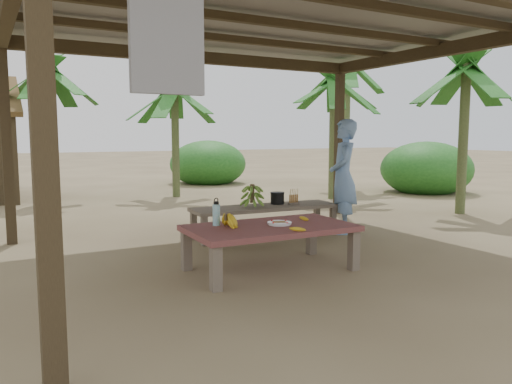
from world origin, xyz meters
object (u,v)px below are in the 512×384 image
bench (265,210)px  ripe_banana_bunch (226,220)px  plate (279,223)px  work_table (270,231)px  water_flask (216,214)px  woman (343,177)px  cooking_pot (277,198)px

bench → ripe_banana_bunch: bearing=-128.2°
plate → work_table: bearing=169.2°
plate → water_flask: (-0.62, 0.30, 0.11)m
work_table → woman: size_ratio=1.06×
work_table → ripe_banana_bunch: ripe_banana_bunch is taller
ripe_banana_bunch → cooking_pot: size_ratio=1.25×
ripe_banana_bunch → water_flask: bearing=103.8°
plate → water_flask: water_flask is taller
water_flask → woman: woman is taller
work_table → bench: 1.87m
water_flask → ripe_banana_bunch: bearing=-76.2°
work_table → ripe_banana_bunch: 0.51m
work_table → ripe_banana_bunch: bearing=166.8°
bench → ripe_banana_bunch: 2.05m
ripe_banana_bunch → woman: size_ratio=0.15×
plate → ripe_banana_bunch: bearing=166.0°
plate → water_flask: 0.70m
water_flask → work_table: bearing=-28.8°
bench → cooking_pot: 0.30m
plate → woman: 2.36m
ripe_banana_bunch → work_table: bearing=-14.7°
bench → cooking_pot: (0.25, 0.08, 0.14)m
ripe_banana_bunch → woman: woman is taller
work_table → water_flask: size_ratio=5.97×
plate → cooking_pot: (1.03, 1.74, 0.02)m
woman → plate: bearing=-21.9°
work_table → ripe_banana_bunch: (-0.48, 0.13, 0.14)m
bench → ripe_banana_bunch: ripe_banana_bunch is taller
water_flask → cooking_pot: size_ratio=1.51×
work_table → cooking_pot: cooking_pot is taller
ripe_banana_bunch → woman: (2.51, 1.17, 0.28)m
water_flask → woman: (2.55, 1.01, 0.23)m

